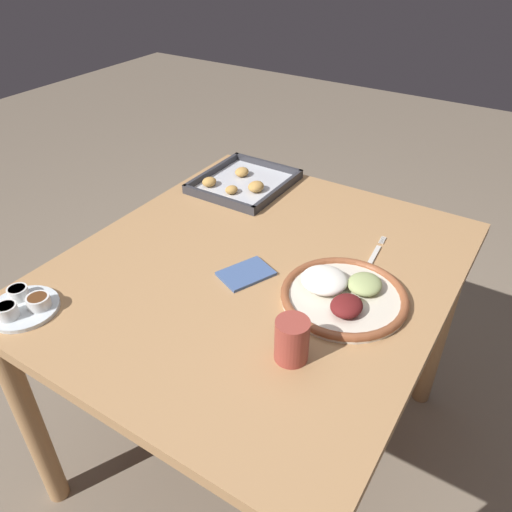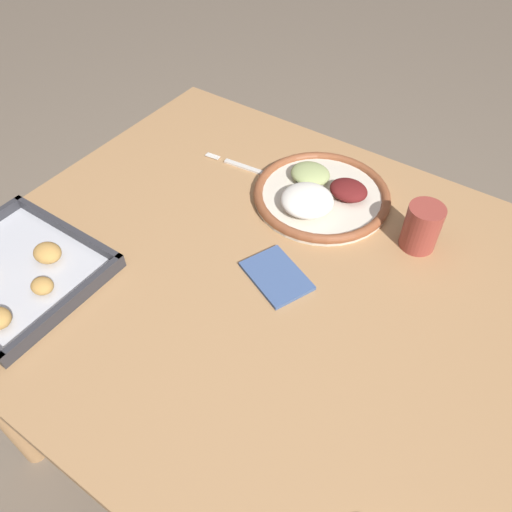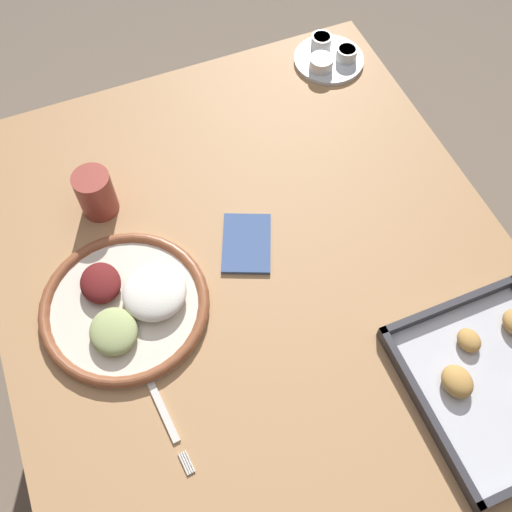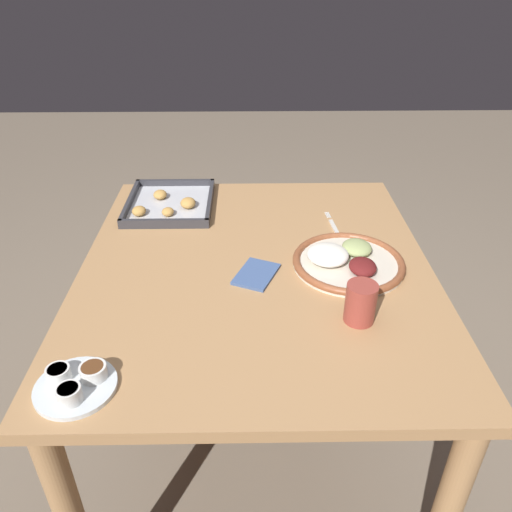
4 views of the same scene
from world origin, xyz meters
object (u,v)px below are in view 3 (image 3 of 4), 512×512
at_px(fork, 161,407).
at_px(drinking_cup, 96,193).
at_px(baking_tray, 495,380).
at_px(napkin, 248,243).
at_px(saucer_plate, 329,56).
at_px(dinner_plate, 127,304).

xyz_separation_m(fork, drinking_cup, (-0.41, 0.01, 0.05)).
distance_m(fork, baking_tray, 0.54).
xyz_separation_m(fork, napkin, (-0.23, 0.24, 0.00)).
relative_size(saucer_plate, drinking_cup, 1.64).
bearing_deg(dinner_plate, drinking_cup, 177.05).
bearing_deg(napkin, drinking_cup, -128.11).
bearing_deg(drinking_cup, baking_tray, 40.93).
bearing_deg(saucer_plate, dinner_plate, -54.41).
relative_size(dinner_plate, fork, 1.42).
bearing_deg(fork, dinner_plate, 174.69).
xyz_separation_m(dinner_plate, saucer_plate, (-0.42, 0.59, 0.00)).
bearing_deg(dinner_plate, saucer_plate, 125.59).
xyz_separation_m(baking_tray, napkin, (-0.40, -0.27, -0.01)).
xyz_separation_m(dinner_plate, baking_tray, (0.35, 0.51, -0.00)).
height_order(dinner_plate, baking_tray, dinner_plate).
distance_m(fork, saucer_plate, 0.85).
height_order(dinner_plate, saucer_plate, dinner_plate).
relative_size(baking_tray, napkin, 2.02).
bearing_deg(napkin, fork, -46.24).
bearing_deg(dinner_plate, baking_tray, 55.36).
bearing_deg(baking_tray, fork, -107.90).
distance_m(dinner_plate, fork, 0.19).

